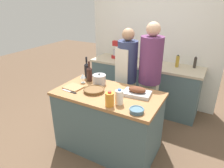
{
  "coord_description": "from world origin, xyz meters",
  "views": [
    {
      "loc": [
        1.18,
        -2.02,
        2.01
      ],
      "look_at": [
        0.0,
        0.11,
        0.95
      ],
      "focal_mm": 32.0,
      "sensor_mm": 36.0,
      "label": 1
    }
  ],
  "objects_px": {
    "wicker_basket": "(94,90)",
    "person_cook_guest": "(150,74)",
    "condiment_bottle_tall": "(195,63)",
    "knife_chef": "(70,92)",
    "juice_jug": "(110,99)",
    "person_cook_aproned": "(127,74)",
    "stand_mixer": "(117,51)",
    "wine_bottle_green": "(89,73)",
    "wine_glass_left": "(83,76)",
    "wine_bottle_dark": "(87,70)",
    "condiment_bottle_short": "(177,61)",
    "stock_pot": "(99,79)",
    "roasting_pan": "(137,92)",
    "cutting_board": "(74,87)",
    "milk_jug": "(119,97)",
    "mixing_bowl": "(137,110)"
  },
  "relations": [
    {
      "from": "stand_mixer",
      "to": "condiment_bottle_short",
      "type": "bearing_deg",
      "value": 1.0
    },
    {
      "from": "wine_bottle_green",
      "to": "wine_glass_left",
      "type": "xyz_separation_m",
      "value": [
        -0.05,
        -0.1,
        -0.02
      ]
    },
    {
      "from": "mixing_bowl",
      "to": "wine_bottle_green",
      "type": "distance_m",
      "value": 1.08
    },
    {
      "from": "wine_glass_left",
      "to": "stand_mixer",
      "type": "distance_m",
      "value": 1.33
    },
    {
      "from": "person_cook_guest",
      "to": "wicker_basket",
      "type": "bearing_deg",
      "value": -124.26
    },
    {
      "from": "stand_mixer",
      "to": "condiment_bottle_short",
      "type": "distance_m",
      "value": 1.18
    },
    {
      "from": "cutting_board",
      "to": "knife_chef",
      "type": "bearing_deg",
      "value": -74.32
    },
    {
      "from": "wicker_basket",
      "to": "person_cook_guest",
      "type": "relative_size",
      "value": 0.16
    },
    {
      "from": "condiment_bottle_tall",
      "to": "knife_chef",
      "type": "bearing_deg",
      "value": -125.98
    },
    {
      "from": "wine_glass_left",
      "to": "wine_bottle_green",
      "type": "bearing_deg",
      "value": 65.86
    },
    {
      "from": "milk_jug",
      "to": "condiment_bottle_tall",
      "type": "distance_m",
      "value": 1.84
    },
    {
      "from": "mixing_bowl",
      "to": "wine_bottle_dark",
      "type": "distance_m",
      "value": 1.22
    },
    {
      "from": "juice_jug",
      "to": "person_cook_guest",
      "type": "distance_m",
      "value": 1.01
    },
    {
      "from": "wine_bottle_green",
      "to": "wine_glass_left",
      "type": "relative_size",
      "value": 2.21
    },
    {
      "from": "stock_pot",
      "to": "condiment_bottle_short",
      "type": "bearing_deg",
      "value": 57.71
    },
    {
      "from": "wine_glass_left",
      "to": "person_cook_aproned",
      "type": "bearing_deg",
      "value": 53.27
    },
    {
      "from": "wine_bottle_dark",
      "to": "condiment_bottle_short",
      "type": "height_order",
      "value": "wine_bottle_dark"
    },
    {
      "from": "mixing_bowl",
      "to": "wine_glass_left",
      "type": "height_order",
      "value": "wine_glass_left"
    },
    {
      "from": "juice_jug",
      "to": "wine_bottle_green",
      "type": "distance_m",
      "value": 0.81
    },
    {
      "from": "juice_jug",
      "to": "person_cook_aproned",
      "type": "xyz_separation_m",
      "value": [
        -0.24,
        0.98,
        -0.06
      ]
    },
    {
      "from": "stock_pot",
      "to": "stand_mixer",
      "type": "relative_size",
      "value": 0.55
    },
    {
      "from": "stock_pot",
      "to": "person_cook_guest",
      "type": "distance_m",
      "value": 0.77
    },
    {
      "from": "condiment_bottle_short",
      "to": "milk_jug",
      "type": "bearing_deg",
      "value": -100.17
    },
    {
      "from": "roasting_pan",
      "to": "wine_bottle_dark",
      "type": "height_order",
      "value": "wine_bottle_dark"
    },
    {
      "from": "stand_mixer",
      "to": "condiment_bottle_short",
      "type": "relative_size",
      "value": 1.61
    },
    {
      "from": "wicker_basket",
      "to": "cutting_board",
      "type": "height_order",
      "value": "wicker_basket"
    },
    {
      "from": "person_cook_aproned",
      "to": "condiment_bottle_tall",
      "type": "bearing_deg",
      "value": 57.15
    },
    {
      "from": "cutting_board",
      "to": "stock_pot",
      "type": "distance_m",
      "value": 0.37
    },
    {
      "from": "milk_jug",
      "to": "wine_bottle_dark",
      "type": "height_order",
      "value": "wine_bottle_dark"
    },
    {
      "from": "roasting_pan",
      "to": "cutting_board",
      "type": "bearing_deg",
      "value": -165.9
    },
    {
      "from": "wine_bottle_green",
      "to": "wine_glass_left",
      "type": "bearing_deg",
      "value": -114.14
    },
    {
      "from": "roasting_pan",
      "to": "wicker_basket",
      "type": "height_order",
      "value": "roasting_pan"
    },
    {
      "from": "stock_pot",
      "to": "knife_chef",
      "type": "bearing_deg",
      "value": -116.63
    },
    {
      "from": "wine_bottle_dark",
      "to": "knife_chef",
      "type": "height_order",
      "value": "wine_bottle_dark"
    },
    {
      "from": "wicker_basket",
      "to": "wine_bottle_dark",
      "type": "xyz_separation_m",
      "value": [
        -0.37,
        0.37,
        0.1
      ]
    },
    {
      "from": "juice_jug",
      "to": "condiment_bottle_tall",
      "type": "bearing_deg",
      "value": 70.61
    },
    {
      "from": "wine_bottle_green",
      "to": "condiment_bottle_short",
      "type": "relative_size",
      "value": 1.4
    },
    {
      "from": "cutting_board",
      "to": "condiment_bottle_short",
      "type": "relative_size",
      "value": 1.19
    },
    {
      "from": "condiment_bottle_tall",
      "to": "person_cook_guest",
      "type": "distance_m",
      "value": 0.99
    },
    {
      "from": "roasting_pan",
      "to": "juice_jug",
      "type": "relative_size",
      "value": 2.0
    },
    {
      "from": "condiment_bottle_short",
      "to": "mixing_bowl",
      "type": "bearing_deg",
      "value": -91.39
    },
    {
      "from": "wine_bottle_green",
      "to": "cutting_board",
      "type": "bearing_deg",
      "value": -98.94
    },
    {
      "from": "juice_jug",
      "to": "stand_mixer",
      "type": "xyz_separation_m",
      "value": [
        -0.81,
        1.73,
        0.08
      ]
    },
    {
      "from": "wine_glass_left",
      "to": "condiment_bottle_tall",
      "type": "height_order",
      "value": "condiment_bottle_tall"
    },
    {
      "from": "person_cook_guest",
      "to": "roasting_pan",
      "type": "bearing_deg",
      "value": -87.99
    },
    {
      "from": "stand_mixer",
      "to": "person_cook_guest",
      "type": "bearing_deg",
      "value": -37.75
    },
    {
      "from": "wine_bottle_green",
      "to": "person_cook_guest",
      "type": "height_order",
      "value": "person_cook_guest"
    },
    {
      "from": "roasting_pan",
      "to": "wine_bottle_green",
      "type": "distance_m",
      "value": 0.81
    },
    {
      "from": "wicker_basket",
      "to": "knife_chef",
      "type": "height_order",
      "value": "wicker_basket"
    },
    {
      "from": "wicker_basket",
      "to": "person_cook_guest",
      "type": "xyz_separation_m",
      "value": [
        0.49,
        0.78,
        0.06
      ]
    }
  ]
}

